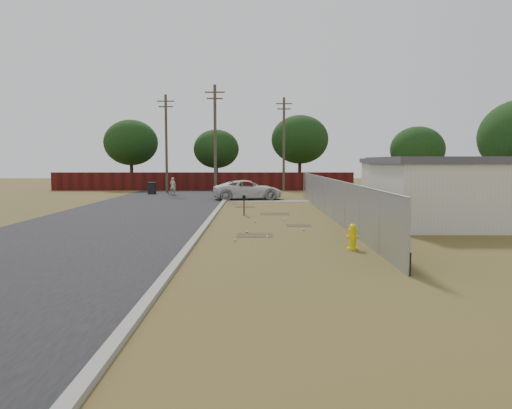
{
  "coord_description": "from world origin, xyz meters",
  "views": [
    {
      "loc": [
        -0.79,
        -24.44,
        2.92
      ],
      "look_at": [
        -0.75,
        -3.62,
        1.1
      ],
      "focal_mm": 35.0,
      "sensor_mm": 36.0,
      "label": 1
    }
  ],
  "objects_px": {
    "pickup_truck": "(248,190)",
    "trash_bin": "(152,188)",
    "fire_hydrant": "(353,237)",
    "pedestrian": "(173,186)",
    "mailbox": "(244,199)"
  },
  "relations": [
    {
      "from": "mailbox",
      "to": "trash_bin",
      "type": "height_order",
      "value": "mailbox"
    },
    {
      "from": "fire_hydrant",
      "to": "mailbox",
      "type": "height_order",
      "value": "mailbox"
    },
    {
      "from": "trash_bin",
      "to": "pickup_truck",
      "type": "bearing_deg",
      "value": -36.33
    },
    {
      "from": "fire_hydrant",
      "to": "mailbox",
      "type": "xyz_separation_m",
      "value": [
        -3.82,
        10.37,
        0.46
      ]
    },
    {
      "from": "pickup_truck",
      "to": "trash_bin",
      "type": "height_order",
      "value": "pickup_truck"
    },
    {
      "from": "pickup_truck",
      "to": "pedestrian",
      "type": "height_order",
      "value": "pedestrian"
    },
    {
      "from": "fire_hydrant",
      "to": "trash_bin",
      "type": "xyz_separation_m",
      "value": [
        -12.39,
        27.94,
        0.12
      ]
    },
    {
      "from": "fire_hydrant",
      "to": "pickup_truck",
      "type": "distance_m",
      "value": 21.9
    },
    {
      "from": "pickup_truck",
      "to": "mailbox",
      "type": "bearing_deg",
      "value": 169.5
    },
    {
      "from": "pickup_truck",
      "to": "trash_bin",
      "type": "bearing_deg",
      "value": 43.51
    },
    {
      "from": "fire_hydrant",
      "to": "pedestrian",
      "type": "bearing_deg",
      "value": 111.08
    },
    {
      "from": "mailbox",
      "to": "pedestrian",
      "type": "bearing_deg",
      "value": 111.63
    },
    {
      "from": "fire_hydrant",
      "to": "trash_bin",
      "type": "relative_size",
      "value": 0.85
    },
    {
      "from": "pickup_truck",
      "to": "pedestrian",
      "type": "distance_m",
      "value": 8.42
    },
    {
      "from": "mailbox",
      "to": "pickup_truck",
      "type": "height_order",
      "value": "pickup_truck"
    }
  ]
}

